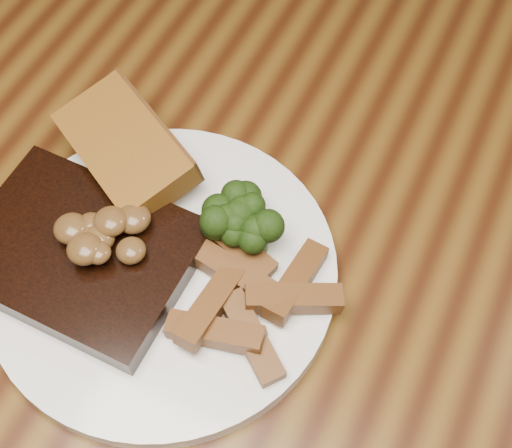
# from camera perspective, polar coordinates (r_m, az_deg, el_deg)

# --- Properties ---
(dining_table) EXTENTS (1.60, 0.90, 0.75)m
(dining_table) POSITION_cam_1_polar(r_m,az_deg,el_deg) (0.66, -1.22, -6.37)
(dining_table) COLOR #513410
(dining_table) RESTS_ON ground
(plate) EXTENTS (0.30, 0.30, 0.01)m
(plate) POSITION_cam_1_polar(r_m,az_deg,el_deg) (0.57, -7.41, -3.85)
(plate) COLOR white
(plate) RESTS_ON dining_table
(steak) EXTENTS (0.17, 0.13, 0.02)m
(steak) POSITION_cam_1_polar(r_m,az_deg,el_deg) (0.57, -13.87, -2.31)
(steak) COLOR black
(steak) RESTS_ON plate
(steak_bone) EXTENTS (0.14, 0.01, 0.02)m
(steak_bone) POSITION_cam_1_polar(r_m,az_deg,el_deg) (0.56, -17.02, -7.25)
(steak_bone) COLOR #B8AE8F
(steak_bone) RESTS_ON plate
(mushroom_pile) EXTENTS (0.07, 0.07, 0.03)m
(mushroom_pile) POSITION_cam_1_polar(r_m,az_deg,el_deg) (0.54, -13.07, -0.52)
(mushroom_pile) COLOR #53351A
(mushroom_pile) RESTS_ON steak
(garlic_bread) EXTENTS (0.14, 0.12, 0.03)m
(garlic_bread) POSITION_cam_1_polar(r_m,az_deg,el_deg) (0.61, -10.15, 4.81)
(garlic_bread) COLOR brown
(garlic_bread) RESTS_ON plate
(potato_wedges) EXTENTS (0.09, 0.09, 0.02)m
(potato_wedges) POSITION_cam_1_polar(r_m,az_deg,el_deg) (0.54, -0.38, -5.71)
(potato_wedges) COLOR brown
(potato_wedges) RESTS_ON plate
(broccoli_cluster) EXTENTS (0.07, 0.07, 0.04)m
(broccoli_cluster) POSITION_cam_1_polar(r_m,az_deg,el_deg) (0.56, -1.22, 0.75)
(broccoli_cluster) COLOR #1A320B
(broccoli_cluster) RESTS_ON plate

